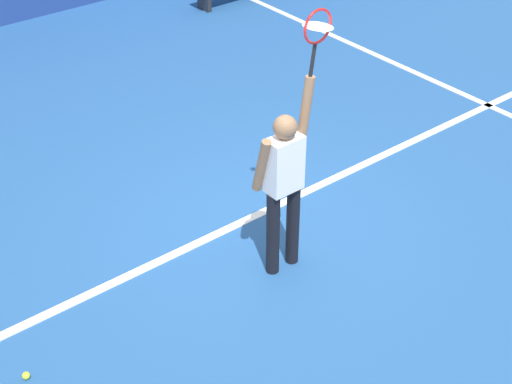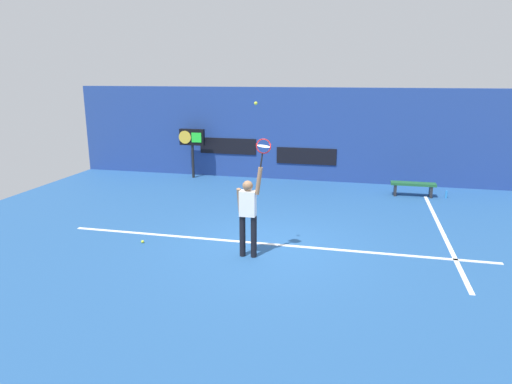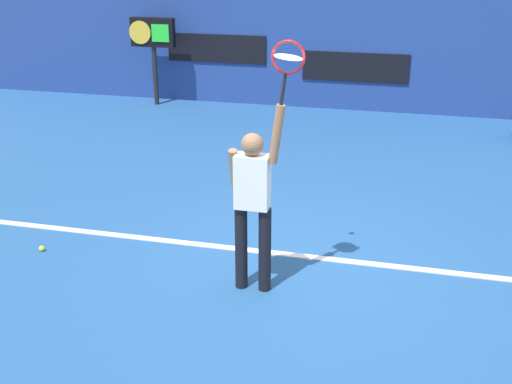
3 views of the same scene
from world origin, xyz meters
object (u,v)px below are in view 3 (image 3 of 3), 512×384
object	(u,v)px
tennis_racket	(288,61)
scoreboard_clock	(153,37)
tennis_player	(253,199)
spare_ball	(42,248)

from	to	relation	value
tennis_racket	scoreboard_clock	bearing A→B (deg)	121.12
tennis_player	scoreboard_clock	size ratio (longest dim) A/B	1.07
tennis_racket	scoreboard_clock	world-z (taller)	tennis_racket
tennis_racket	spare_ball	world-z (taller)	tennis_racket
spare_ball	scoreboard_clock	bearing A→B (deg)	101.06
tennis_player	tennis_racket	distance (m)	1.42
tennis_player	spare_ball	distance (m)	2.80
tennis_racket	spare_ball	distance (m)	3.77
scoreboard_clock	spare_ball	world-z (taller)	scoreboard_clock
scoreboard_clock	tennis_racket	bearing A→B (deg)	-58.88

